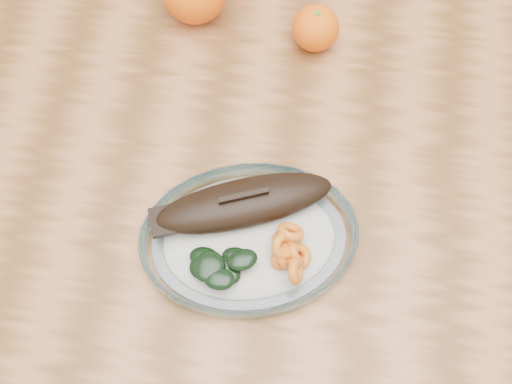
{
  "coord_description": "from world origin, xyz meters",
  "views": [
    {
      "loc": [
        0.01,
        -0.35,
        1.5
      ],
      "look_at": [
        -0.03,
        -0.05,
        0.77
      ],
      "focal_mm": 45.0,
      "sensor_mm": 36.0,
      "label": 1
    }
  ],
  "objects": [
    {
      "name": "ground",
      "position": [
        0.0,
        0.0,
        0.0
      ],
      "size": [
        3.0,
        3.0,
        0.0
      ],
      "primitive_type": "plane",
      "color": "slate",
      "rests_on": "ground"
    },
    {
      "name": "plated_meal",
      "position": [
        -0.03,
        -0.11,
        0.77
      ],
      "size": [
        0.58,
        0.58,
        0.08
      ],
      "rotation": [
        0.0,
        0.0,
        0.25
      ],
      "color": "white",
      "rests_on": "dining_table"
    },
    {
      "name": "dining_table",
      "position": [
        0.0,
        0.0,
        0.65
      ],
      "size": [
        1.2,
        0.8,
        0.75
      ],
      "color": "brown",
      "rests_on": "ground"
    },
    {
      "name": "orange_right",
      "position": [
        0.02,
        0.19,
        0.78
      ],
      "size": [
        0.06,
        0.06,
        0.06
      ],
      "primitive_type": "sphere",
      "color": "#F35604",
      "rests_on": "dining_table"
    }
  ]
}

